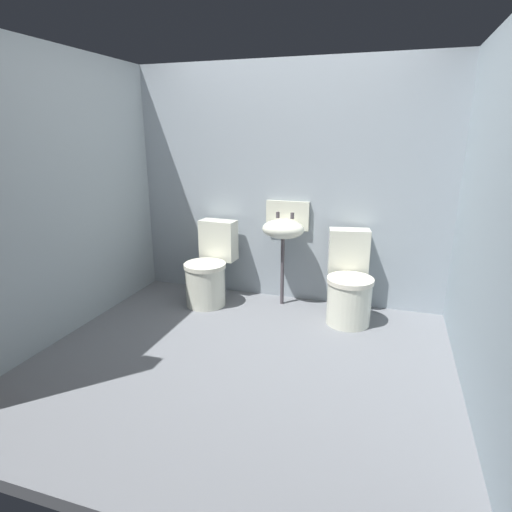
% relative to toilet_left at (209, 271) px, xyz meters
% --- Properties ---
extents(ground_plane, '(3.42, 2.94, 0.08)m').
position_rel_toilet_left_xyz_m(ground_plane, '(0.67, -0.92, -0.36)').
color(ground_plane, slate).
extents(wall_back, '(3.42, 0.10, 2.26)m').
position_rel_toilet_left_xyz_m(wall_back, '(0.67, 0.40, 0.81)').
color(wall_back, '#96A2AB').
rests_on(wall_back, ground).
extents(wall_left, '(0.10, 2.74, 2.26)m').
position_rel_toilet_left_xyz_m(wall_left, '(-0.89, -0.82, 0.81)').
color(wall_left, '#98A5AA').
rests_on(wall_left, ground).
extents(wall_right, '(0.10, 2.74, 2.26)m').
position_rel_toilet_left_xyz_m(wall_right, '(2.23, -0.82, 0.81)').
color(wall_right, '#90A1AB').
rests_on(wall_right, ground).
extents(toilet_left, '(0.43, 0.61, 0.78)m').
position_rel_toilet_left_xyz_m(toilet_left, '(0.00, 0.00, 0.00)').
color(toilet_left, silver).
rests_on(toilet_left, ground).
extents(toilet_right, '(0.48, 0.65, 0.78)m').
position_rel_toilet_left_xyz_m(toilet_right, '(1.34, 0.00, 0.00)').
color(toilet_right, silver).
rests_on(toilet_right, ground).
extents(sink, '(0.42, 0.35, 0.99)m').
position_rel_toilet_left_xyz_m(sink, '(0.69, 0.19, 0.43)').
color(sink, '#4A4449').
rests_on(sink, ground).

